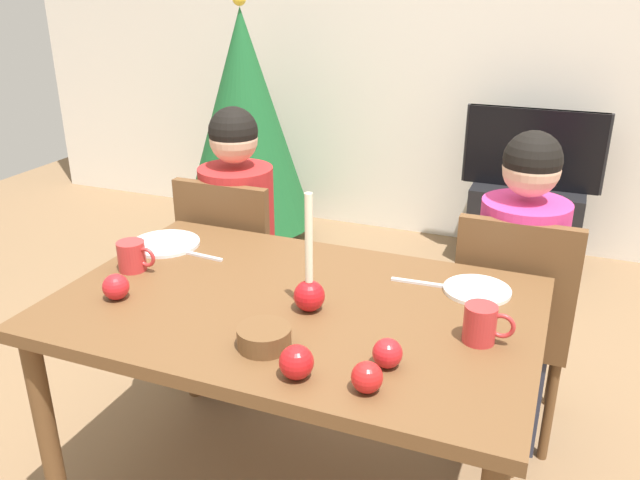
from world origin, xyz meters
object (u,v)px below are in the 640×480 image
(chair_left, at_px, (236,267))
(apple_by_right_mug, at_px, (367,377))
(christmas_tree, at_px, (245,120))
(tv, at_px, (534,149))
(mug_left, at_px, (133,256))
(bowl_walnuts, at_px, (264,337))
(apple_far_edge, at_px, (116,287))
(person_left_child, at_px, (239,251))
(person_right_child, at_px, (515,297))
(tv_stand, at_px, (524,225))
(candle_centerpiece, at_px, (309,288))
(mug_right, at_px, (481,324))
(dining_table, at_px, (295,327))
(apple_by_left_plate, at_px, (387,353))
(chair_right, at_px, (512,315))
(plate_left, at_px, (165,244))
(apple_near_candle, at_px, (296,362))
(plate_right, at_px, (477,290))

(chair_left, bearing_deg, apple_by_right_mug, -47.43)
(christmas_tree, bearing_deg, tv, 10.57)
(tv, height_order, apple_by_right_mug, tv)
(mug_left, relative_size, bowl_walnuts, 0.96)
(apple_far_edge, bearing_deg, person_left_child, 92.96)
(person_right_child, bearing_deg, tv_stand, 93.07)
(candle_centerpiece, distance_m, apple_by_right_mug, 0.41)
(person_left_child, relative_size, mug_right, 8.84)
(dining_table, relative_size, apple_by_left_plate, 18.79)
(person_left_child, distance_m, tv, 1.96)
(chair_right, height_order, candle_centerpiece, candle_centerpiece)
(plate_left, relative_size, apple_far_edge, 3.12)
(candle_centerpiece, xyz_separation_m, apple_far_edge, (-0.55, -0.15, -0.03))
(person_right_child, relative_size, apple_near_candle, 13.93)
(candle_centerpiece, bearing_deg, apple_far_edge, -165.10)
(dining_table, height_order, apple_by_left_plate, apple_by_left_plate)
(christmas_tree, height_order, apple_near_candle, christmas_tree)
(person_left_child, xyz_separation_m, apple_by_left_plate, (0.88, -0.86, 0.22))
(plate_left, height_order, mug_left, mug_left)
(chair_right, relative_size, plate_left, 3.68)
(tv_stand, relative_size, mug_right, 4.83)
(plate_right, height_order, apple_by_right_mug, apple_by_right_mug)
(person_right_child, relative_size, candle_centerpiece, 3.33)
(candle_centerpiece, distance_m, apple_by_left_plate, 0.35)
(dining_table, xyz_separation_m, tv, (0.49, 2.30, 0.04))
(mug_right, bearing_deg, person_right_child, 86.61)
(plate_left, height_order, bowl_walnuts, bowl_walnuts)
(plate_right, relative_size, apple_far_edge, 2.58)
(tv_stand, bearing_deg, chair_right, -86.99)
(person_right_child, relative_size, mug_left, 8.70)
(mug_right, xyz_separation_m, apple_far_edge, (-1.04, -0.15, -0.01))
(apple_by_right_mug, bearing_deg, christmas_tree, 123.64)
(tv_stand, bearing_deg, chair_left, -121.27)
(person_left_child, relative_size, apple_near_candle, 13.93)
(tv_stand, relative_size, apple_far_edge, 8.17)
(person_right_child, bearing_deg, chair_left, -178.34)
(mug_left, bearing_deg, apple_by_right_mug, -21.05)
(person_right_child, height_order, apple_near_candle, person_right_child)
(person_left_child, height_order, tv, person_left_child)
(chair_left, xyz_separation_m, candle_centerpiece, (0.60, -0.64, 0.31))
(christmas_tree, relative_size, plate_left, 6.34)
(candle_centerpiece, bearing_deg, person_right_child, 52.17)
(dining_table, bearing_deg, plate_right, 28.48)
(person_right_child, xyz_separation_m, candle_centerpiece, (-0.52, -0.67, 0.25))
(tv_stand, height_order, candle_centerpiece, candle_centerpiece)
(chair_right, xyz_separation_m, apple_by_left_plate, (-0.23, -0.83, 0.28))
(candle_centerpiece, distance_m, apple_near_candle, 0.34)
(dining_table, distance_m, plate_left, 0.65)
(apple_near_candle, xyz_separation_m, apple_by_left_plate, (0.19, 0.12, -0.00))
(christmas_tree, bearing_deg, chair_right, -37.51)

